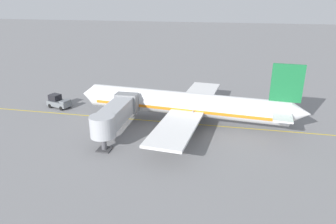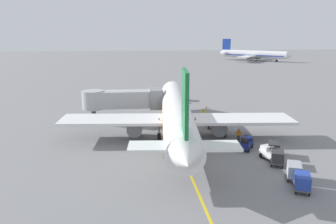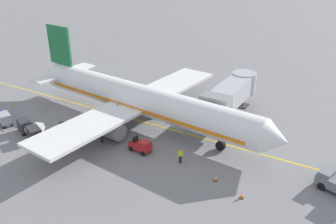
% 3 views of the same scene
% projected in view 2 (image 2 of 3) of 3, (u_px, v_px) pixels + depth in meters
% --- Properties ---
extents(ground_plane, '(400.00, 400.00, 0.00)m').
position_uv_depth(ground_plane, '(172.00, 134.00, 46.14)').
color(ground_plane, slate).
extents(gate_lead_in_line, '(0.24, 80.00, 0.01)m').
position_uv_depth(gate_lead_in_line, '(172.00, 133.00, 46.14)').
color(gate_lead_in_line, gold).
rests_on(gate_lead_in_line, ground).
extents(parked_airliner, '(30.36, 37.35, 10.63)m').
position_uv_depth(parked_airliner, '(177.00, 114.00, 43.92)').
color(parked_airliner, white).
rests_on(parked_airliner, ground).
extents(jet_bridge, '(12.42, 3.50, 4.98)m').
position_uv_depth(jet_bridge, '(123.00, 99.00, 51.95)').
color(jet_bridge, '#A8AAAF').
rests_on(jet_bridge, ground).
extents(pushback_tractor, '(3.36, 4.84, 2.40)m').
position_uv_depth(pushback_tractor, '(172.00, 95.00, 67.93)').
color(pushback_tractor, slate).
rests_on(pushback_tractor, ground).
extents(baggage_tug_lead, '(2.40, 2.74, 1.62)m').
position_uv_depth(baggage_tug_lead, '(246.00, 143.00, 39.90)').
color(baggage_tug_lead, navy).
rests_on(baggage_tug_lead, ground).
extents(baggage_tug_trailing, '(1.89, 2.74, 1.62)m').
position_uv_depth(baggage_tug_trailing, '(270.00, 153.00, 36.62)').
color(baggage_tug_trailing, silver).
rests_on(baggage_tug_trailing, ground).
extents(baggage_tug_spare, '(1.49, 2.60, 1.62)m').
position_uv_depth(baggage_tug_spare, '(212.00, 122.00, 49.04)').
color(baggage_tug_spare, '#B21E1E').
rests_on(baggage_tug_spare, ground).
extents(baggage_cart_front, '(2.05, 2.94, 1.58)m').
position_uv_depth(baggage_cart_front, '(274.00, 148.00, 37.79)').
color(baggage_cart_front, '#4C4C51').
rests_on(baggage_cart_front, ground).
extents(baggage_cart_second_in_train, '(2.05, 2.94, 1.58)m').
position_uv_depth(baggage_cart_second_in_train, '(277.00, 156.00, 35.15)').
color(baggage_cart_second_in_train, '#4C4C51').
rests_on(baggage_cart_second_in_train, ground).
extents(baggage_cart_third_in_train, '(2.05, 2.94, 1.58)m').
position_uv_depth(baggage_cart_third_in_train, '(294.00, 170.00, 31.66)').
color(baggage_cart_third_in_train, '#4C4C51').
rests_on(baggage_cart_third_in_train, ground).
extents(baggage_cart_tail_end, '(2.05, 2.94, 1.58)m').
position_uv_depth(baggage_cart_tail_end, '(302.00, 181.00, 29.36)').
color(baggage_cart_tail_end, '#4C4C51').
rests_on(baggage_cart_tail_end, ground).
extents(ground_crew_wing_walker, '(0.71, 0.36, 1.69)m').
position_uv_depth(ground_crew_wing_walker, '(203.00, 113.00, 53.60)').
color(ground_crew_wing_walker, '#232328').
rests_on(ground_crew_wing_walker, ground).
extents(ground_crew_loader, '(0.63, 0.51, 1.69)m').
position_uv_depth(ground_crew_loader, '(239.00, 135.00, 42.53)').
color(ground_crew_loader, '#232328').
rests_on(ground_crew_loader, ground).
extents(ground_crew_marshaller, '(0.63, 0.51, 1.69)m').
position_uv_depth(ground_crew_marshaller, '(226.00, 131.00, 44.22)').
color(ground_crew_marshaller, '#232328').
rests_on(ground_crew_marshaller, ground).
extents(safety_cone_nose_left, '(0.36, 0.36, 0.59)m').
position_uv_depth(safety_cone_nose_left, '(203.00, 111.00, 58.15)').
color(safety_cone_nose_left, black).
rests_on(safety_cone_nose_left, ground).
extents(safety_cone_nose_right, '(0.36, 0.36, 0.59)m').
position_uv_depth(safety_cone_nose_right, '(206.00, 107.00, 61.27)').
color(safety_cone_nose_right, black).
rests_on(safety_cone_nose_right, ground).
extents(distant_taxiing_airliner, '(29.58, 25.60, 10.10)m').
position_uv_depth(distant_taxiing_airliner, '(254.00, 54.00, 158.41)').
color(distant_taxiing_airliner, silver).
rests_on(distant_taxiing_airliner, ground).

